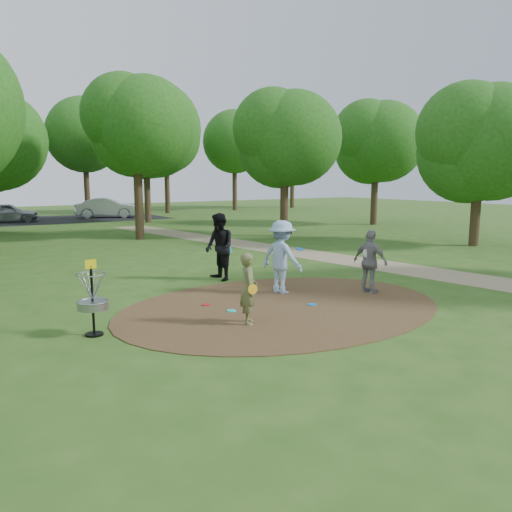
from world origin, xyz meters
TOP-DOWN VIEW (x-y plane):
  - ground at (0.00, 0.00)m, footprint 100.00×100.00m
  - dirt_clearing at (0.00, 0.00)m, footprint 8.40×8.40m
  - footpath at (6.50, 2.00)m, footprint 7.55×39.89m
  - parking_lot at (2.00, 30.00)m, footprint 14.00×8.00m
  - player_observer_with_disc at (-1.49, -0.75)m, footprint 0.59×0.67m
  - player_throwing_with_disc at (0.85, 1.22)m, footprint 1.29×1.44m
  - player_walking_with_disc at (0.29, 3.65)m, footprint 0.85×1.02m
  - player_waiting_with_disc at (2.83, -0.15)m, footprint 0.59×1.08m
  - disc_ground_cyan at (-1.30, 0.29)m, footprint 0.22×0.22m
  - disc_ground_blue at (0.65, -0.33)m, footprint 0.22×0.22m
  - disc_ground_red at (-1.54, 1.11)m, footprint 0.22×0.22m
  - car_left at (-2.25, 29.54)m, footprint 4.24×2.36m
  - car_right at (4.86, 29.69)m, footprint 4.96×3.37m
  - disc_golf_basket at (-4.50, 0.30)m, footprint 0.63×0.63m
  - tree_ring at (1.57, 9.85)m, footprint 36.85×45.87m

SIDE VIEW (x-z plane):
  - ground at x=0.00m, z-range 0.00..0.00m
  - parking_lot at x=2.00m, z-range 0.00..0.01m
  - footpath at x=6.50m, z-range 0.00..0.01m
  - dirt_clearing at x=0.00m, z-range 0.00..0.02m
  - disc_ground_cyan at x=-1.30m, z-range 0.02..0.04m
  - disc_ground_blue at x=0.65m, z-range 0.02..0.04m
  - disc_ground_red at x=-1.54m, z-range 0.02..0.04m
  - car_left at x=-2.25m, z-range 0.00..1.36m
  - car_right at x=4.86m, z-range 0.00..1.55m
  - player_observer_with_disc at x=-1.49m, z-range 0.00..1.55m
  - player_waiting_with_disc at x=2.83m, z-range 0.00..1.75m
  - disc_golf_basket at x=-4.50m, z-range 0.10..1.64m
  - player_throwing_with_disc at x=0.85m, z-range 0.00..1.99m
  - player_walking_with_disc at x=0.29m, z-range 0.00..2.07m
  - tree_ring at x=1.57m, z-range 0.48..10.02m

